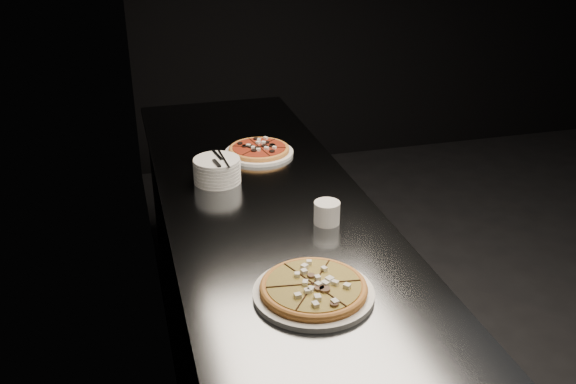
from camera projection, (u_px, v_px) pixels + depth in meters
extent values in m
cube|color=black|center=(150.00, 77.00, 2.04)|extent=(0.02, 5.00, 2.80)
cube|color=slate|center=(267.00, 306.00, 2.54)|extent=(0.70, 2.40, 0.90)
cube|color=slate|center=(265.00, 201.00, 2.34)|extent=(0.74, 2.44, 0.02)
cylinder|color=white|center=(313.00, 293.00, 1.78)|extent=(0.34, 0.34, 0.02)
cylinder|color=#E29443|center=(314.00, 289.00, 1.77)|extent=(0.33, 0.33, 0.01)
torus|color=#E29443|center=(314.00, 287.00, 1.77)|extent=(0.34, 0.34, 0.02)
cylinder|color=gold|center=(314.00, 285.00, 1.77)|extent=(0.29, 0.29, 0.01)
cylinder|color=white|center=(259.00, 153.00, 2.73)|extent=(0.29, 0.29, 0.01)
cylinder|color=#E29443|center=(259.00, 150.00, 2.72)|extent=(0.33, 0.33, 0.01)
torus|color=#E29443|center=(259.00, 149.00, 2.72)|extent=(0.33, 0.33, 0.02)
cylinder|color=maroon|center=(259.00, 148.00, 2.72)|extent=(0.29, 0.29, 0.01)
cylinder|color=white|center=(218.00, 180.00, 2.47)|extent=(0.18, 0.18, 0.01)
cylinder|color=white|center=(217.00, 177.00, 2.47)|extent=(0.18, 0.18, 0.01)
cylinder|color=white|center=(217.00, 173.00, 2.46)|extent=(0.18, 0.18, 0.01)
cylinder|color=white|center=(217.00, 170.00, 2.46)|extent=(0.18, 0.18, 0.01)
cylinder|color=white|center=(217.00, 167.00, 2.45)|extent=(0.18, 0.18, 0.01)
cylinder|color=white|center=(217.00, 164.00, 2.44)|extent=(0.18, 0.18, 0.01)
cylinder|color=white|center=(217.00, 161.00, 2.44)|extent=(0.18, 0.18, 0.01)
cube|color=silver|center=(217.00, 155.00, 2.47)|extent=(0.03, 0.12, 0.00)
cube|color=black|center=(217.00, 163.00, 2.39)|extent=(0.02, 0.07, 0.01)
cube|color=silver|center=(224.00, 159.00, 2.43)|extent=(0.04, 0.18, 0.00)
cylinder|color=silver|center=(327.00, 213.00, 2.15)|extent=(0.09, 0.09, 0.08)
cylinder|color=black|center=(327.00, 205.00, 2.14)|extent=(0.07, 0.07, 0.01)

